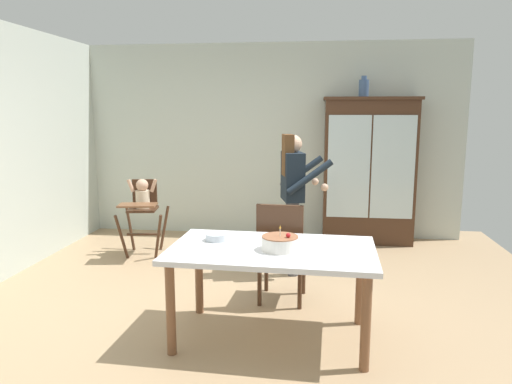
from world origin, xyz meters
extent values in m
plane|color=tan|center=(0.00, 0.00, 0.00)|extent=(6.24, 6.24, 0.00)
cube|color=beige|center=(0.00, 2.63, 1.35)|extent=(5.32, 0.06, 2.70)
cube|color=#422819|center=(1.36, 2.37, 0.96)|extent=(1.19, 0.42, 1.91)
cube|color=#422819|center=(1.36, 2.37, 1.93)|extent=(1.25, 0.48, 0.04)
cube|color=silver|center=(1.08, 2.15, 1.05)|extent=(0.54, 0.01, 1.34)
cube|color=silver|center=(1.64, 2.15, 1.05)|extent=(0.54, 0.01, 1.34)
cube|color=#422819|center=(1.36, 2.37, 1.05)|extent=(1.11, 0.36, 0.02)
cylinder|color=#3D567F|center=(1.26, 2.37, 2.06)|extent=(0.13, 0.13, 0.22)
cylinder|color=#3D567F|center=(1.26, 2.37, 2.20)|extent=(0.07, 0.07, 0.05)
cylinder|color=#422819|center=(-1.65, 1.19, 0.28)|extent=(0.12, 0.15, 0.56)
cylinder|color=#422819|center=(-1.21, 1.26, 0.28)|extent=(0.15, 0.12, 0.56)
cylinder|color=#422819|center=(-1.71, 1.63, 0.28)|extent=(0.15, 0.12, 0.56)
cylinder|color=#422819|center=(-1.28, 1.69, 0.28)|extent=(0.12, 0.15, 0.56)
cube|color=#422819|center=(-1.46, 1.44, 0.25)|extent=(0.42, 0.10, 0.02)
cube|color=#422819|center=(-1.46, 1.44, 0.57)|extent=(0.39, 0.39, 0.02)
cube|color=#422819|center=(-1.48, 1.60, 0.76)|extent=(0.31, 0.08, 0.34)
cube|color=brown|center=(-1.42, 1.18, 0.68)|extent=(0.47, 0.30, 0.02)
cylinder|color=beige|center=(-1.46, 1.46, 0.70)|extent=(0.17, 0.17, 0.22)
sphere|color=tan|center=(-1.46, 1.46, 0.87)|extent=(0.15, 0.15, 0.15)
cylinder|color=tan|center=(-1.60, 1.44, 0.86)|extent=(0.10, 0.06, 0.17)
cylinder|color=tan|center=(-1.33, 1.48, 0.86)|extent=(0.10, 0.06, 0.17)
cylinder|color=#47474C|center=(0.43, 0.90, 0.41)|extent=(0.11, 0.11, 0.82)
cylinder|color=#47474C|center=(0.39, 1.06, 0.41)|extent=(0.11, 0.11, 0.82)
cube|color=#19232D|center=(0.41, 0.98, 1.08)|extent=(0.28, 0.40, 0.52)
cube|color=white|center=(0.51, 1.00, 1.08)|extent=(0.02, 0.06, 0.49)
sphere|color=tan|center=(0.41, 0.98, 1.43)|extent=(0.19, 0.19, 0.19)
cube|color=brown|center=(0.35, 0.96, 1.31)|extent=(0.15, 0.22, 0.44)
cylinder|color=#19232D|center=(0.59, 0.82, 1.10)|extent=(0.49, 0.19, 0.37)
sphere|color=tan|center=(0.75, 0.86, 0.99)|extent=(0.08, 0.08, 0.08)
cylinder|color=#19232D|center=(0.49, 1.21, 1.10)|extent=(0.49, 0.19, 0.37)
sphere|color=tan|center=(0.65, 1.25, 0.99)|extent=(0.08, 0.08, 0.08)
cube|color=silver|center=(0.33, -0.56, 0.72)|extent=(1.60, 0.98, 0.04)
cylinder|color=brown|center=(-0.38, -0.91, 0.35)|extent=(0.07, 0.07, 0.70)
cylinder|color=brown|center=(1.01, -0.96, 0.35)|extent=(0.07, 0.07, 0.70)
cylinder|color=brown|center=(-0.35, -0.17, 0.35)|extent=(0.07, 0.07, 0.70)
cylinder|color=brown|center=(1.04, -0.22, 0.35)|extent=(0.07, 0.07, 0.70)
cylinder|color=white|center=(0.39, -0.61, 0.79)|extent=(0.28, 0.28, 0.10)
cylinder|color=#935B3D|center=(0.39, -0.61, 0.84)|extent=(0.27, 0.27, 0.01)
cylinder|color=#F2E5CC|center=(0.39, -0.61, 0.88)|extent=(0.01, 0.01, 0.06)
cone|color=yellow|center=(0.39, -0.61, 0.92)|extent=(0.02, 0.02, 0.02)
sphere|color=red|center=(0.46, -0.65, 0.87)|extent=(0.04, 0.04, 0.04)
cylinder|color=#B2BCC6|center=(-0.14, -0.41, 0.77)|extent=(0.18, 0.18, 0.05)
cylinder|color=#422819|center=(0.55, 0.39, 0.23)|extent=(0.04, 0.04, 0.45)
cylinder|color=#422819|center=(0.19, 0.41, 0.23)|extent=(0.04, 0.04, 0.45)
cylinder|color=#422819|center=(0.53, 0.02, 0.23)|extent=(0.04, 0.04, 0.45)
cylinder|color=#422819|center=(0.16, 0.04, 0.23)|extent=(0.04, 0.04, 0.45)
cube|color=#473D38|center=(0.36, 0.21, 0.47)|extent=(0.47, 0.47, 0.03)
cube|color=#422819|center=(0.34, 0.01, 0.72)|extent=(0.42, 0.07, 0.48)
cylinder|color=#422819|center=(0.53, 0.00, 0.72)|extent=(0.03, 0.03, 0.48)
cylinder|color=#422819|center=(0.15, 0.03, 0.72)|extent=(0.03, 0.03, 0.48)
camera|label=1|loc=(0.64, -4.03, 1.78)|focal=32.99mm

